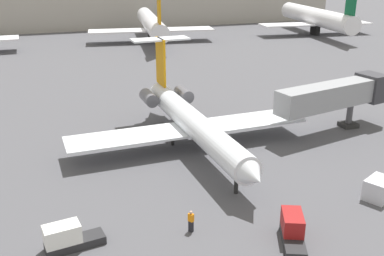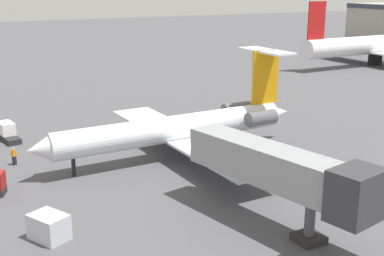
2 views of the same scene
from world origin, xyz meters
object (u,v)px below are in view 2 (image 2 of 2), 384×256
(jet_bridge, at_px, (287,172))
(parked_airliner_west_end, at_px, (376,45))
(ground_crew_marshaller, at_px, (14,156))
(cargo_container_uld, at_px, (49,227))
(regional_jet, at_px, (182,127))
(baggage_tug_lead, at_px, (8,133))

(jet_bridge, xyz_separation_m, parked_airliner_west_end, (-50.81, 61.78, -0.12))
(ground_crew_marshaller, xyz_separation_m, parked_airliner_west_end, (-28.44, 75.97, 3.29))
(jet_bridge, height_order, ground_crew_marshaller, jet_bridge)
(jet_bridge, height_order, cargo_container_uld, jet_bridge)
(ground_crew_marshaller, bearing_deg, regional_jet, 71.71)
(cargo_container_uld, bearing_deg, regional_jet, 125.83)
(jet_bridge, height_order, parked_airliner_west_end, parked_airliner_west_end)
(regional_jet, bearing_deg, jet_bridge, -2.88)
(baggage_tug_lead, relative_size, cargo_container_uld, 1.37)
(baggage_tug_lead, bearing_deg, ground_crew_marshaller, -4.79)
(regional_jet, relative_size, cargo_container_uld, 9.23)
(ground_crew_marshaller, bearing_deg, parked_airliner_west_end, 110.53)
(baggage_tug_lead, distance_m, cargo_container_uld, 24.71)
(regional_jet, relative_size, parked_airliner_west_end, 0.75)
(jet_bridge, distance_m, parked_airliner_west_end, 79.99)
(jet_bridge, relative_size, baggage_tug_lead, 3.67)
(regional_jet, relative_size, ground_crew_marshaller, 16.54)
(jet_bridge, height_order, baggage_tug_lead, jet_bridge)
(ground_crew_marshaller, bearing_deg, jet_bridge, 32.39)
(cargo_container_uld, bearing_deg, baggage_tug_lead, 177.42)
(jet_bridge, relative_size, cargo_container_uld, 5.04)
(jet_bridge, bearing_deg, baggage_tug_lead, -156.46)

